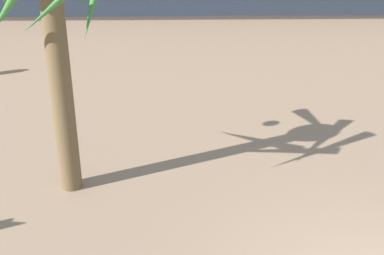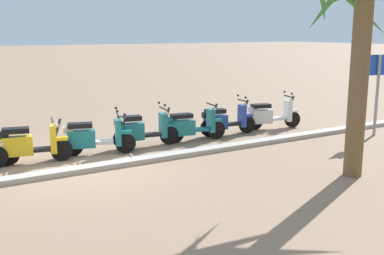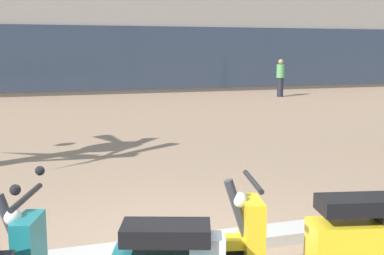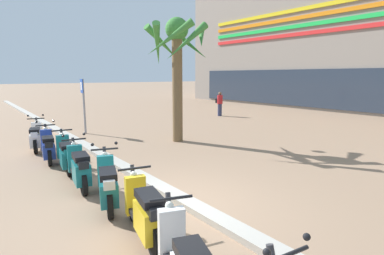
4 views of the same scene
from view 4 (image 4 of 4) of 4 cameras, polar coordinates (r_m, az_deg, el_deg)
ground_plane at (r=6.25m, az=-3.68°, el=-14.50°), size 200.00×200.00×0.00m
curb_strip at (r=6.36m, az=-1.58°, el=-13.42°), size 60.00×0.36×0.12m
scooter_white_mid_rear at (r=11.81m, az=-27.06°, el=-1.67°), size 1.84×0.73×1.17m
scooter_blue_lead_nearest at (r=10.10m, az=-25.25°, el=-3.33°), size 1.80×0.63×1.17m
scooter_teal_gap_after_mid at (r=8.94m, az=-22.45°, el=-4.74°), size 1.80×0.61×1.04m
scooter_teal_mid_centre at (r=7.49m, az=-20.25°, el=-7.15°), size 1.82×0.62×1.17m
scooter_teal_second_in_line at (r=6.29m, az=-15.45°, el=-10.23°), size 1.77×0.82×1.17m
scooter_yellow_mid_front at (r=4.95m, az=-8.82°, el=-15.44°), size 1.70×0.68×1.04m
crossing_sign at (r=14.23m, az=-19.59°, el=4.90°), size 0.60×0.16×2.40m
palm_tree_by_mall_entrance at (r=11.82m, az=-2.73°, el=13.93°), size 2.57×2.75×4.68m
pedestrian_window_shopping at (r=19.50m, az=5.19°, el=4.51°), size 0.46×0.37×1.52m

